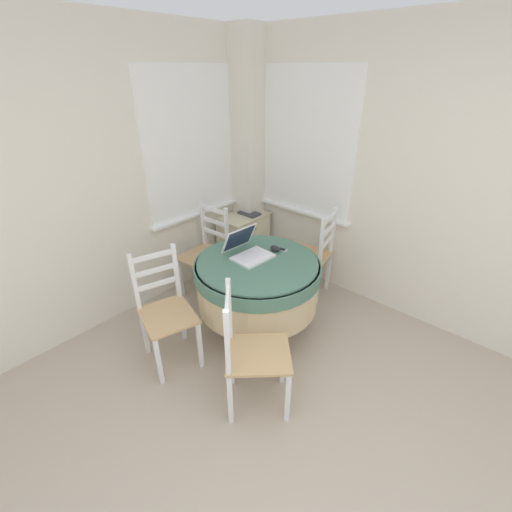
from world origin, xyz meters
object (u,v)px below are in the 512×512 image
at_px(computer_mouse, 275,249).
at_px(dining_chair_left_flank, 166,312).
at_px(dining_chair_near_right_window, 312,255).
at_px(book_on_cabinet, 249,213).
at_px(laptop, 248,250).
at_px(corner_cabinet, 244,240).
at_px(round_dining_table, 257,280).
at_px(dining_chair_camera_near, 251,354).
at_px(cell_phone, 281,249).
at_px(dining_chair_near_back_window, 207,253).

distance_m(computer_mouse, dining_chair_left_flank, 1.07).
xyz_separation_m(dining_chair_near_right_window, book_on_cabinet, (0.07, 0.94, 0.19)).
bearing_deg(dining_chair_near_right_window, laptop, 168.87).
xyz_separation_m(dining_chair_left_flank, corner_cabinet, (1.57, 0.63, -0.14)).
distance_m(round_dining_table, book_on_cabinet, 1.27).
height_order(dining_chair_camera_near, corner_cabinet, dining_chair_camera_near).
bearing_deg(computer_mouse, book_on_cabinet, 54.64).
height_order(dining_chair_near_right_window, book_on_cabinet, dining_chair_near_right_window).
xyz_separation_m(laptop, dining_chair_near_right_window, (0.80, -0.16, -0.31)).
bearing_deg(dining_chair_near_right_window, computer_mouse, 176.87).
xyz_separation_m(computer_mouse, cell_phone, (0.05, -0.03, -0.02)).
height_order(computer_mouse, dining_chair_near_back_window, dining_chair_near_back_window).
height_order(computer_mouse, cell_phone, computer_mouse).
bearing_deg(computer_mouse, dining_chair_camera_near, -150.09).
distance_m(laptop, dining_chair_left_flank, 0.85).
distance_m(dining_chair_near_back_window, book_on_cabinet, 0.80).
relative_size(laptop, book_on_cabinet, 1.52).
relative_size(laptop, corner_cabinet, 0.58).
relative_size(dining_chair_near_right_window, corner_cabinet, 1.49).
distance_m(dining_chair_left_flank, book_on_cabinet, 1.75).
height_order(dining_chair_near_right_window, dining_chair_camera_near, same).
height_order(computer_mouse, dining_chair_left_flank, dining_chair_left_flank).
bearing_deg(corner_cabinet, cell_phone, -118.56).
xyz_separation_m(dining_chair_near_back_window, dining_chair_left_flank, (-0.86, -0.50, 0.00)).
xyz_separation_m(round_dining_table, corner_cabinet, (0.82, 0.94, -0.21)).
relative_size(round_dining_table, computer_mouse, 10.77).
xyz_separation_m(round_dining_table, cell_phone, (0.29, -0.03, 0.19)).
bearing_deg(laptop, book_on_cabinet, 42.07).
height_order(dining_chair_near_back_window, book_on_cabinet, dining_chair_near_back_window).
xyz_separation_m(corner_cabinet, book_on_cabinet, (0.07, -0.03, 0.33)).
relative_size(computer_mouse, dining_chair_near_back_window, 0.11).
bearing_deg(laptop, cell_phone, -29.11).
relative_size(dining_chair_left_flank, book_on_cabinet, 3.89).
bearing_deg(corner_cabinet, dining_chair_near_back_window, -169.49).
xyz_separation_m(laptop, corner_cabinet, (0.80, 0.81, -0.45)).
bearing_deg(dining_chair_near_right_window, corner_cabinet, 89.92).
xyz_separation_m(round_dining_table, dining_chair_left_flank, (-0.75, 0.31, -0.07)).
height_order(dining_chair_near_back_window, corner_cabinet, dining_chair_near_back_window).
bearing_deg(laptop, dining_chair_camera_near, -136.10).
xyz_separation_m(computer_mouse, corner_cabinet, (0.58, 0.94, -0.43)).
bearing_deg(dining_chair_left_flank, corner_cabinet, 21.90).
distance_m(round_dining_table, laptop, 0.27).
bearing_deg(dining_chair_left_flank, laptop, -13.33).
relative_size(dining_chair_near_back_window, dining_chair_left_flank, 1.00).
bearing_deg(dining_chair_near_back_window, computer_mouse, -81.01).
xyz_separation_m(computer_mouse, dining_chair_near_back_window, (-0.13, 0.81, -0.29)).
bearing_deg(cell_phone, computer_mouse, 152.42).
distance_m(round_dining_table, dining_chair_near_right_window, 0.82).
bearing_deg(laptop, dining_chair_left_flank, 166.67).
bearing_deg(dining_chair_left_flank, book_on_cabinet, 20.14).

